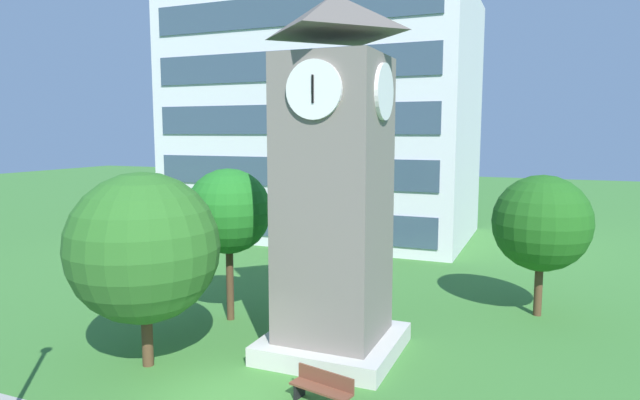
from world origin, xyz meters
TOP-DOWN VIEW (x-y plane):
  - ground_plane at (0.00, 0.00)m, footprint 160.00×160.00m
  - office_building at (-6.66, 24.01)m, footprint 20.18×11.76m
  - clock_tower at (1.79, 4.14)m, footprint 4.21×4.21m
  - park_bench at (2.78, 0.77)m, footprint 1.86×0.88m
  - tree_by_building at (7.95, 10.67)m, footprint 3.77×3.77m
  - tree_near_tower at (-3.18, 0.96)m, footprint 4.62×4.62m
  - tree_streetside at (-3.05, 5.59)m, footprint 3.24×3.24m

SIDE VIEW (x-z plane):
  - ground_plane at x=0.00m, z-range 0.00..0.00m
  - park_bench at x=2.78m, z-range 0.02..0.90m
  - tree_by_building at x=7.95m, z-range 0.91..6.51m
  - tree_near_tower at x=-3.18m, z-range 0.71..6.77m
  - tree_streetside at x=-3.05m, z-range 1.30..7.18m
  - clock_tower at x=1.79m, z-range -0.57..10.87m
  - office_building at x=-6.66m, z-range 0.00..16.00m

